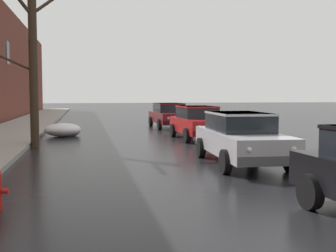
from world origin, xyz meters
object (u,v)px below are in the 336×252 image
(bare_tree_mid_block, at_px, (32,66))
(sedan_silver_parked_kerbside_close, at_px, (240,137))
(sedan_maroon_parked_far_down_block, at_px, (169,115))
(sedan_red_parked_kerbside_mid, at_px, (198,122))

(bare_tree_mid_block, relative_size, sedan_silver_parked_kerbside_close, 1.34)
(bare_tree_mid_block, xyz_separation_m, sedan_silver_parked_kerbside_close, (6.05, -4.98, -2.20))
(bare_tree_mid_block, distance_m, sedan_silver_parked_kerbside_close, 8.14)
(sedan_silver_parked_kerbside_close, xyz_separation_m, sedan_maroon_parked_far_down_block, (0.54, 12.94, 0.00))
(sedan_red_parked_kerbside_mid, bearing_deg, sedan_maroon_parked_far_down_block, 89.90)
(bare_tree_mid_block, height_order, sedan_maroon_parked_far_down_block, bare_tree_mid_block)
(sedan_silver_parked_kerbside_close, height_order, sedan_red_parked_kerbside_mid, same)
(sedan_red_parked_kerbside_mid, bearing_deg, sedan_silver_parked_kerbside_close, -94.65)
(bare_tree_mid_block, relative_size, sedan_red_parked_kerbside_mid, 1.50)
(bare_tree_mid_block, bearing_deg, sedan_silver_parked_kerbside_close, -39.46)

